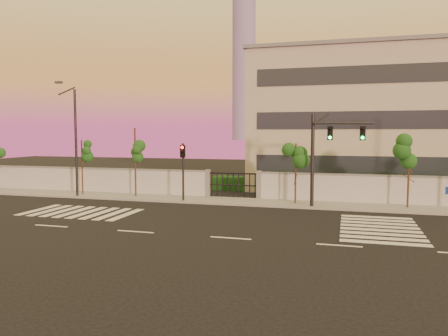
{
  "coord_description": "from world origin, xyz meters",
  "views": [
    {
      "loc": [
        5.24,
        -19.75,
        5.01
      ],
      "look_at": [
        -2.02,
        6.0,
        2.85
      ],
      "focal_mm": 35.0,
      "sensor_mm": 36.0,
      "label": 1
    }
  ],
  "objects": [
    {
      "name": "ground",
      "position": [
        0.0,
        0.0,
        0.0
      ],
      "size": [
        120.0,
        120.0,
        0.0
      ],
      "primitive_type": "plane",
      "color": "black",
      "rests_on": "ground"
    },
    {
      "name": "sidewalk",
      "position": [
        0.0,
        10.5,
        0.07
      ],
      "size": [
        60.0,
        3.0,
        0.15
      ],
      "primitive_type": "cube",
      "color": "gray",
      "rests_on": "ground"
    },
    {
      "name": "institutional_building",
      "position": [
        9.0,
        21.99,
        6.16
      ],
      "size": [
        24.4,
        12.4,
        12.25
      ],
      "color": "#B3AE97",
      "rests_on": "ground"
    },
    {
      "name": "traffic_signal_secondary",
      "position": [
        -6.04,
        9.42,
        2.7
      ],
      "size": [
        0.33,
        0.33,
        4.26
      ],
      "rotation": [
        0.0,
        0.0,
        0.19
      ],
      "color": "black",
      "rests_on": "ground"
    },
    {
      "name": "street_tree_b",
      "position": [
        -14.89,
        10.31,
        3.28
      ],
      "size": [
        1.36,
        1.08,
        4.46
      ],
      "color": "#382314",
      "rests_on": "ground"
    },
    {
      "name": "street_tree_e",
      "position": [
        9.15,
        10.65,
        3.52
      ],
      "size": [
        1.5,
        1.2,
        4.78
      ],
      "color": "#382314",
      "rests_on": "ground"
    },
    {
      "name": "hedge_row",
      "position": [
        1.17,
        14.74,
        0.82
      ],
      "size": [
        41.0,
        4.25,
        1.8
      ],
      "color": "#103711",
      "rests_on": "ground"
    },
    {
      "name": "perimeter_wall",
      "position": [
        0.1,
        12.0,
        1.07
      ],
      "size": [
        60.0,
        0.36,
        2.2
      ],
      "color": "#AAADB1",
      "rests_on": "ground"
    },
    {
      "name": "road_markings",
      "position": [
        -1.58,
        3.76,
        0.01
      ],
      "size": [
        57.0,
        7.62,
        0.02
      ],
      "color": "silver",
      "rests_on": "ground"
    },
    {
      "name": "streetlight_west",
      "position": [
        -14.8,
        9.23,
        4.7
      ],
      "size": [
        0.52,
        2.09,
        8.7
      ],
      "color": "black",
      "rests_on": "ground"
    },
    {
      "name": "street_tree_d",
      "position": [
        1.89,
        10.38,
        3.15
      ],
      "size": [
        1.47,
        1.17,
        4.28
      ],
      "color": "#382314",
      "rests_on": "ground"
    },
    {
      "name": "street_tree_c",
      "position": [
        -10.38,
        10.58,
        3.96
      ],
      "size": [
        1.53,
        1.22,
        5.39
      ],
      "color": "#382314",
      "rests_on": "ground"
    },
    {
      "name": "distant_skyscraper",
      "position": [
        -65.0,
        280.0,
        61.98
      ],
      "size": [
        16.0,
        16.0,
        118.0
      ],
      "color": "slate",
      "rests_on": "ground"
    },
    {
      "name": "traffic_signal_main",
      "position": [
        3.85,
        9.48,
        3.94
      ],
      "size": [
        3.91,
        1.08,
        6.24
      ],
      "rotation": [
        0.0,
        0.0,
        0.24
      ],
      "color": "black",
      "rests_on": "ground"
    }
  ]
}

